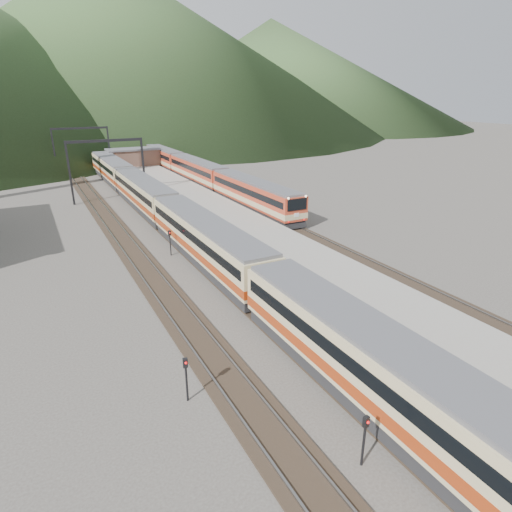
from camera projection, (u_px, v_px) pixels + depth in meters
track_main at (165, 226)px, 45.96m from camera, size 2.60×200.00×0.23m
track_far at (118, 232)px, 43.77m from camera, size 2.60×200.00×0.23m
track_second at (259, 213)px, 51.01m from camera, size 2.60×200.00×0.23m
platform at (220, 220)px, 46.61m from camera, size 8.00×100.00×1.00m
gantry_near at (107, 158)px, 55.17m from camera, size 9.55×0.25×8.00m
gantry_far at (81, 141)px, 75.84m from camera, size 9.55×0.25×8.00m
station_shed at (134, 157)px, 78.95m from camera, size 9.40×4.40×3.10m
hill_b at (104, 41)px, 203.00m from camera, size 220.00×220.00×75.00m
hill_c at (271, 72)px, 225.95m from camera, size 160.00×160.00×50.00m
main_train at (169, 211)px, 43.81m from camera, size 2.99×81.98×3.65m
second_train at (198, 172)px, 67.22m from camera, size 2.77×56.95×3.39m
short_signal_a at (365, 434)px, 15.80m from camera, size 0.24×0.19×2.27m
short_signal_b at (170, 239)px, 37.16m from camera, size 0.26×0.22×2.27m
short_signal_c at (186, 374)px, 19.23m from camera, size 0.25×0.20×2.27m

